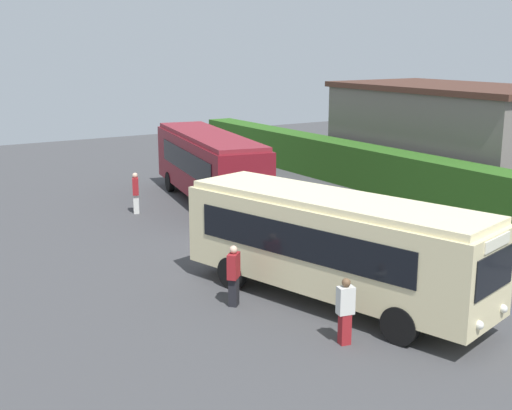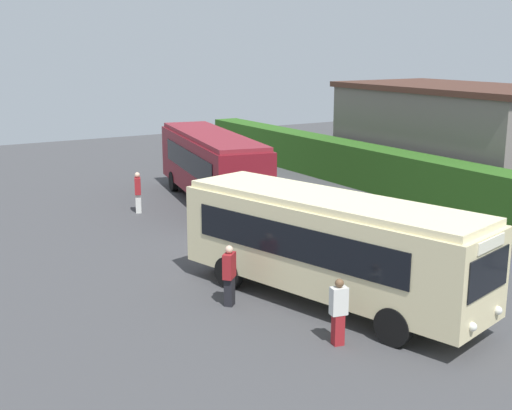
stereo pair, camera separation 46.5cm
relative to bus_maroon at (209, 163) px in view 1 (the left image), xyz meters
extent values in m
plane|color=#424244|center=(7.45, -1.03, -1.89)|extent=(64.00, 64.00, 0.00)
cube|color=maroon|center=(0.01, 0.00, -0.07)|extent=(10.64, 4.38, 2.54)
cube|color=maroon|center=(0.01, 0.00, 1.30)|extent=(10.29, 4.13, 0.20)
cube|color=black|center=(0.06, -1.27, 0.23)|extent=(7.94, 1.60, 1.01)
cube|color=black|center=(0.54, 1.15, 0.23)|extent=(7.94, 1.60, 1.01)
cube|color=black|center=(-5.09, 1.00, 0.23)|extent=(0.42, 1.96, 1.07)
cube|color=silver|center=(-5.09, 1.00, 1.02)|extent=(0.30, 1.32, 0.28)
cylinder|color=black|center=(-3.36, -0.48, -1.39)|extent=(1.04, 0.47, 1.00)
cylinder|color=black|center=(-2.93, 1.71, -1.39)|extent=(1.04, 0.47, 1.00)
cylinder|color=black|center=(2.94, -1.71, -1.39)|extent=(1.04, 0.47, 1.00)
cylinder|color=black|center=(3.37, 0.47, -1.39)|extent=(1.04, 0.47, 1.00)
sphere|color=silver|center=(-5.24, 0.35, -0.99)|extent=(0.22, 0.22, 0.22)
sphere|color=silver|center=(-4.98, 1.66, -0.99)|extent=(0.22, 0.22, 0.22)
cube|color=beige|center=(12.94, -2.94, -0.14)|extent=(9.73, 4.88, 2.39)
cube|color=#F8E8B2|center=(12.94, -2.94, 1.15)|extent=(9.41, 4.62, 0.20)
cube|color=black|center=(12.32, -1.82, 0.14)|extent=(7.09, 1.99, 0.95)
cube|color=black|center=(12.99, -4.23, 0.14)|extent=(7.09, 1.99, 0.95)
cube|color=black|center=(17.50, -1.69, 0.14)|extent=(0.58, 1.96, 1.00)
cube|color=silver|center=(17.50, -1.69, 0.87)|extent=(0.40, 1.32, 0.28)
cylinder|color=black|center=(15.46, -1.07, -1.39)|extent=(1.04, 0.54, 1.00)
cylinder|color=black|center=(16.06, -3.26, -1.39)|extent=(1.04, 0.54, 1.00)
cylinder|color=black|center=(9.83, -2.62, -1.39)|extent=(1.04, 0.54, 1.00)
cylinder|color=black|center=(10.43, -4.81, -1.39)|extent=(1.04, 0.54, 1.00)
sphere|color=silver|center=(17.33, -1.03, -0.99)|extent=(0.22, 0.22, 0.22)
sphere|color=silver|center=(17.69, -2.34, -0.99)|extent=(0.22, 0.22, 0.22)
cube|color=silver|center=(0.04, -3.69, -1.46)|extent=(0.35, 0.33, 0.85)
cube|color=maroon|center=(0.04, -3.69, -0.67)|extent=(0.50, 0.40, 0.74)
sphere|color=beige|center=(0.04, -3.69, -0.18)|extent=(0.23, 0.23, 0.23)
cube|color=black|center=(11.66, -5.46, -1.47)|extent=(0.39, 0.39, 0.83)
cube|color=maroon|center=(11.66, -5.46, -0.69)|extent=(0.52, 0.53, 0.73)
sphere|color=beige|center=(11.66, -5.46, -0.22)|extent=(0.23, 0.23, 0.23)
cube|color=maroon|center=(15.32, -4.41, -1.49)|extent=(0.29, 0.31, 0.80)
cube|color=silver|center=(15.32, -4.41, -0.73)|extent=(0.34, 0.46, 0.70)
sphere|color=brown|center=(15.32, -4.41, -0.27)|extent=(0.22, 0.22, 0.22)
cube|color=#2C5C1C|center=(7.45, 8.62, -0.81)|extent=(44.00, 1.70, 2.15)
cube|color=slate|center=(2.15, 13.60, 0.56)|extent=(12.25, 7.03, 4.89)
cube|color=#4C2D23|center=(2.15, 13.60, 3.16)|extent=(12.74, 7.31, 0.30)
camera|label=1|loc=(27.31, -14.51, 5.39)|focal=47.22mm
camera|label=2|loc=(27.56, -14.11, 5.39)|focal=47.22mm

